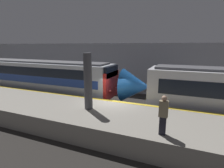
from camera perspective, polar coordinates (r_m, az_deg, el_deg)
name	(u,v)px	position (r m, az deg, el deg)	size (l,w,h in m)	color
ground_plane	(112,115)	(12.89, 0.14, -10.05)	(120.00, 120.00, 0.00)	#282623
platform	(99,119)	(10.83, -4.36, -11.42)	(40.00, 4.40, 1.13)	gray
station_rear_barrier	(136,69)	(18.23, 7.91, 4.94)	(50.00, 0.15, 5.17)	#939399
support_pillar_near	(88,82)	(10.55, -7.86, 0.77)	(0.49, 0.49, 3.41)	#47474C
train_boxy	(22,76)	(20.61, -27.35, 2.28)	(20.68, 2.83, 3.49)	black
person_waiting	(163,114)	(7.90, 16.40, -9.43)	(0.38, 0.24, 1.77)	black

